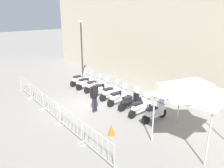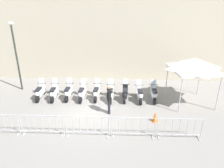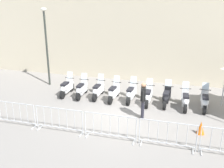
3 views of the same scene
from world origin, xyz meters
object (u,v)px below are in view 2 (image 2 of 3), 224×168
motorcycle_2 (68,92)px  barrier_segment_3 (133,127)px  street_lamp (15,49)px  motorcycle_7 (140,94)px  officer_near_row_end (109,98)px  barrier_segment_4 (180,128)px  barrier_segment_2 (87,126)px  motorcycle_3 (82,93)px  motorcycle_5 (111,94)px  motorcycle_6 (125,93)px  traffic_cone (155,117)px  canopy_tent (194,64)px  motorcycle_8 (154,94)px  motorcycle_4 (96,92)px  barrier_segment_1 (42,125)px  motorcycle_0 (40,92)px  motorcycle_1 (54,93)px

motorcycle_2 → barrier_segment_3: bearing=-52.8°
barrier_segment_3 → street_lamp: size_ratio=0.44×
motorcycle_7 → officer_near_row_end: 2.55m
barrier_segment_4 → barrier_segment_2: bearing=171.7°
motorcycle_3 → motorcycle_7: size_ratio=0.99×
motorcycle_3 → motorcycle_5: (1.84, -0.29, 0.00)m
motorcycle_3 → barrier_segment_2: motorcycle_3 is taller
motorcycle_6 → traffic_cone: motorcycle_6 is taller
canopy_tent → street_lamp: bearing=164.0°
motorcycle_8 → street_lamp: bearing=163.3°
street_lamp → canopy_tent: 11.61m
motorcycle_5 → traffic_cone: size_ratio=3.13×
motorcycle_6 → motorcycle_2: bearing=171.4°
motorcycle_4 → motorcycle_5: size_ratio=1.00×
motorcycle_5 → officer_near_row_end: bearing=-98.7°
motorcycle_4 → motorcycle_5: 0.94m
motorcycle_2 → barrier_segment_3: motorcycle_2 is taller
officer_near_row_end → barrier_segment_4: bearing=-40.7°
motorcycle_4 → barrier_segment_4: bearing=-50.7°
motorcycle_6 → canopy_tent: 4.56m
motorcycle_4 → motorcycle_7: same height
motorcycle_7 → barrier_segment_1: 6.28m
motorcycle_6 → canopy_tent: canopy_tent is taller
motorcycle_3 → motorcycle_7: same height
street_lamp → traffic_cone: bearing=-31.7°
barrier_segment_1 → officer_near_row_end: (3.39, 1.70, 0.46)m
motorcycle_7 → barrier_segment_1: (-5.48, -3.06, 0.07)m
motorcycle_2 → barrier_segment_4: motorcycle_2 is taller
motorcycle_0 → barrier_segment_1: (0.96, -4.05, 0.07)m
motorcycle_2 → motorcycle_5: size_ratio=1.00×
officer_near_row_end → motorcycle_5: bearing=81.3°
motorcycle_8 → motorcycle_5: bearing=173.2°
motorcycle_1 → canopy_tent: bearing=-9.0°
barrier_segment_3 → barrier_segment_2: bearing=171.7°
motorcycle_2 → barrier_segment_1: motorcycle_2 is taller
motorcycle_1 → barrier_segment_3: size_ratio=0.83×
motorcycle_5 → barrier_segment_2: (-1.48, -3.67, 0.07)m
barrier_segment_2 → motorcycle_2: bearing=106.8°
motorcycle_0 → barrier_segment_2: 5.37m
barrier_segment_4 → street_lamp: size_ratio=0.44×
motorcycle_6 → traffic_cone: (1.20, -2.75, -0.18)m
barrier_segment_2 → officer_near_row_end: 2.41m
motorcycle_5 → motorcycle_7: (1.84, -0.29, 0.00)m
motorcycle_1 → motorcycle_5: 3.72m
motorcycle_8 → officer_near_row_end: bearing=-156.3°
motorcycle_0 → officer_near_row_end: 4.97m
officer_near_row_end → canopy_tent: 5.45m
motorcycle_5 → motorcycle_8: bearing=-6.8°
barrier_segment_3 → barrier_segment_4: size_ratio=1.00×
motorcycle_2 → motorcycle_6: (3.68, -0.56, 0.00)m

